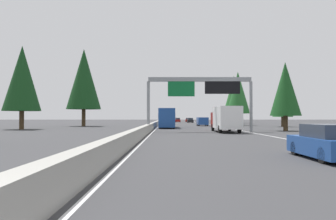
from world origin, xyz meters
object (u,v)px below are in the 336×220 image
(sedan_distant_a, at_px, (190,120))
(conifer_left_mid, at_px, (84,79))
(sedan_far_right, at_px, (327,143))
(sedan_mid_left, at_px, (188,120))
(sedan_mid_center, at_px, (178,120))
(sign_gantry_overhead, at_px, (201,88))
(pickup_far_left, at_px, (166,121))
(box_truck_mid_right, at_px, (225,118))
(conifer_left_near, at_px, (22,78))
(conifer_right_far, at_px, (238,93))
(conifer_right_mid, at_px, (283,99))
(conifer_right_distant, at_px, (234,94))
(minivan_near_right, at_px, (202,121))
(conifer_right_near, at_px, (285,89))
(bus_distant_b, at_px, (167,117))

(sedan_distant_a, distance_m, conifer_left_mid, 46.99)
(sedan_far_right, bearing_deg, conifer_left_mid, 24.82)
(sedan_distant_a, xyz_separation_m, sedan_mid_left, (13.51, -0.15, 0.00))
(sedan_far_right, bearing_deg, sedan_mid_center, 1.95)
(sign_gantry_overhead, relative_size, pickup_far_left, 2.26)
(box_truck_mid_right, xyz_separation_m, sedan_mid_center, (74.80, 3.42, -0.93))
(sedan_mid_center, relative_size, conifer_left_near, 0.37)
(sign_gantry_overhead, height_order, conifer_right_far, conifer_right_far)
(conifer_right_mid, xyz_separation_m, conifer_right_distant, (35.16, 1.82, 3.36))
(minivan_near_right, bearing_deg, sedan_far_right, 179.81)
(sedan_distant_a, distance_m, conifer_right_distant, 16.49)
(box_truck_mid_right, xyz_separation_m, conifer_left_near, (8.36, 27.62, 5.68))
(minivan_near_right, xyz_separation_m, conifer_right_distant, (28.86, -12.10, 7.36))
(sedan_far_right, xyz_separation_m, box_truck_mid_right, (24.89, -0.03, 0.93))
(conifer_right_far, bearing_deg, sedan_far_right, 171.68)
(minivan_near_right, distance_m, conifer_right_mid, 15.80)
(sign_gantry_overhead, xyz_separation_m, conifer_left_mid, (23.78, 20.15, 3.84))
(sign_gantry_overhead, distance_m, sedan_mid_left, 77.52)
(box_truck_mid_right, distance_m, minivan_near_right, 27.46)
(box_truck_mid_right, relative_size, conifer_right_distant, 0.62)
(sedan_mid_center, height_order, conifer_right_mid, conifer_right_mid)
(sedan_far_right, xyz_separation_m, conifer_left_near, (33.25, 27.58, 6.61))
(sedan_mid_left, distance_m, conifer_left_near, 75.47)
(box_truck_mid_right, relative_size, conifer_left_near, 0.71)
(conifer_left_mid, bearing_deg, conifer_right_near, -124.48)
(sedan_mid_center, xyz_separation_m, conifer_right_near, (-71.59, -11.63, 4.65))
(conifer_left_mid, bearing_deg, sedan_mid_left, -23.50)
(sedan_mid_center, bearing_deg, bus_distant_b, 176.62)
(pickup_far_left, height_order, conifer_left_mid, conifer_left_mid)
(box_truck_mid_right, distance_m, bus_distant_b, 17.20)
(box_truck_mid_right, xyz_separation_m, pickup_far_left, (38.13, 7.18, -0.70))
(pickup_far_left, distance_m, conifer_right_distant, 27.61)
(conifer_right_far, bearing_deg, sign_gantry_overhead, 160.60)
(conifer_right_far, bearing_deg, sedan_mid_center, 15.46)
(box_truck_mid_right, relative_size, sedan_mid_left, 1.93)
(box_truck_mid_right, height_order, sedan_mid_left, box_truck_mid_right)
(pickup_far_left, height_order, sedan_mid_left, pickup_far_left)
(minivan_near_right, relative_size, bus_distant_b, 0.43)
(sedan_mid_center, bearing_deg, conifer_right_near, -170.78)
(conifer_left_near, bearing_deg, pickup_far_left, -34.47)
(pickup_far_left, xyz_separation_m, conifer_right_far, (-5.83, -15.50, 6.09))
(sedan_mid_center, bearing_deg, sedan_far_right, -178.05)
(box_truck_mid_right, height_order, pickup_far_left, box_truck_mid_right)
(conifer_right_near, bearing_deg, conifer_right_far, -0.25)
(sign_gantry_overhead, bearing_deg, conifer_left_near, 73.10)
(sedan_mid_center, bearing_deg, conifer_right_far, -164.54)
(pickup_far_left, xyz_separation_m, conifer_right_near, (-34.92, -15.38, 4.42))
(minivan_near_right, height_order, sedan_distant_a, minivan_near_right)
(sedan_far_right, height_order, sedan_mid_left, same)
(sign_gantry_overhead, distance_m, conifer_right_mid, 26.40)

